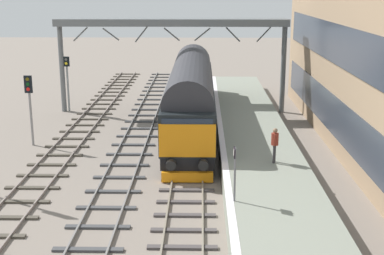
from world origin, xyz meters
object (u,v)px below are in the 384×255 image
Objects in this scene: signal_post_mid at (30,101)px; platform_number_sign at (235,166)px; diesel_locomotive at (191,94)px; signal_post_far at (67,77)px; waiting_passenger at (275,142)px.

signal_post_mid reaches higher than platform_number_sign.
diesel_locomotive is 4.49× the size of signal_post_far.
diesel_locomotive is 9.60m from signal_post_mid.
platform_number_sign is at bearing -60.20° from signal_post_far.
platform_number_sign is (11.02, -19.24, -0.14)m from signal_post_far.
platform_number_sign is 1.29× the size of waiting_passenger.
signal_post_mid is at bearing -161.60° from diesel_locomotive.
diesel_locomotive is 11.02× the size of waiting_passenger.
platform_number_sign reaches higher than waiting_passenger.
signal_post_mid is 1.02× the size of signal_post_far.
signal_post_far is at bearing 53.10° from waiting_passenger.
diesel_locomotive is 10.76m from signal_post_far.
signal_post_mid is 2.50× the size of waiting_passenger.
platform_number_sign is (1.91, -13.52, -0.08)m from diesel_locomotive.
waiting_passenger is at bearing -23.92° from signal_post_mid.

